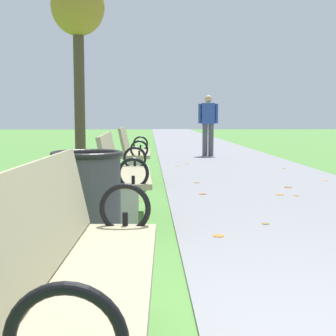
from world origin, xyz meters
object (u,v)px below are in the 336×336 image
Objects in this scene: tree_2 at (78,14)px; park_bench_1 at (78,275)px; trash_bin at (88,213)px; park_bench_3 at (133,153)px; pedestrian_walking at (208,122)px; park_bench_2 at (123,175)px.

park_bench_1 is at bearing -82.15° from tree_2.
trash_bin is at bearing -81.72° from tree_2.
pedestrian_walking is at bearing 70.47° from park_bench_3.
park_bench_1 reaches higher than trash_bin.
park_bench_2 is 6.57m from tree_2.
tree_2 is 8.04m from trash_bin.
park_bench_3 is at bearing 88.20° from trash_bin.
pedestrian_walking is (1.84, 11.36, 0.44)m from park_bench_1.
pedestrian_walking reaches higher than trash_bin.
park_bench_3 is at bearing 90.00° from park_bench_2.
pedestrian_walking reaches higher than park_bench_2.
tree_2 is (-1.23, 2.78, 2.74)m from park_bench_3.
tree_2 is 4.78× the size of trash_bin.
park_bench_1 is 3.11m from park_bench_2.
pedestrian_walking reaches higher than park_bench_3.
trash_bin is (-1.99, -9.87, -0.50)m from pedestrian_walking.
park_bench_2 is 3.06m from park_bench_3.
park_bench_2 is at bearing -90.00° from park_bench_3.
park_bench_1 is at bearing -99.21° from pedestrian_walking.
park_bench_3 is at bearing -109.53° from pedestrian_walking.
tree_2 is at bearing 101.93° from park_bench_2.
trash_bin is at bearing -95.18° from park_bench_2.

